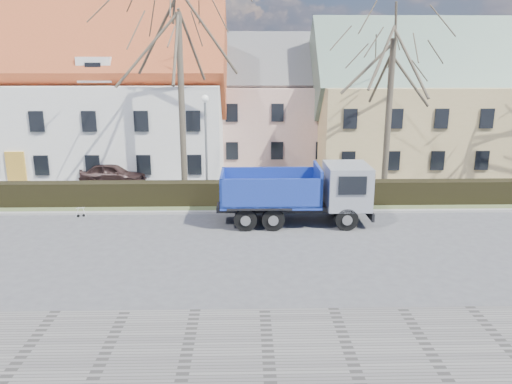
{
  "coord_description": "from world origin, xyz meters",
  "views": [
    {
      "loc": [
        1.62,
        -20.52,
        7.82
      ],
      "look_at": [
        2.15,
        2.89,
        1.6
      ],
      "focal_mm": 35.0,
      "sensor_mm": 36.0,
      "label": 1
    }
  ],
  "objects_px": {
    "streetlight": "(206,149)",
    "cart_frame": "(77,212)",
    "dump_truck": "(290,193)",
    "parked_car_a": "(114,173)"
  },
  "relations": [
    {
      "from": "streetlight",
      "to": "dump_truck",
      "type": "bearing_deg",
      "value": -43.04
    },
    {
      "from": "streetlight",
      "to": "cart_frame",
      "type": "bearing_deg",
      "value": -155.58
    },
    {
      "from": "dump_truck",
      "to": "parked_car_a",
      "type": "xyz_separation_m",
      "value": [
        -10.67,
        8.13,
        -0.79
      ]
    },
    {
      "from": "parked_car_a",
      "to": "dump_truck",
      "type": "bearing_deg",
      "value": -117.24
    },
    {
      "from": "dump_truck",
      "to": "cart_frame",
      "type": "xyz_separation_m",
      "value": [
        -10.81,
        1.13,
        -1.24
      ]
    },
    {
      "from": "cart_frame",
      "to": "parked_car_a",
      "type": "distance_m",
      "value": 7.02
    },
    {
      "from": "parked_car_a",
      "to": "cart_frame",
      "type": "bearing_deg",
      "value": -171.02
    },
    {
      "from": "streetlight",
      "to": "cart_frame",
      "type": "relative_size",
      "value": 9.84
    },
    {
      "from": "dump_truck",
      "to": "cart_frame",
      "type": "bearing_deg",
      "value": 174.37
    },
    {
      "from": "streetlight",
      "to": "cart_frame",
      "type": "distance_m",
      "value": 7.61
    }
  ]
}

